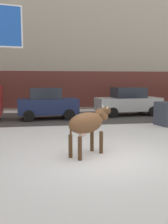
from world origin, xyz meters
TOP-DOWN VIEW (x-y plane):
  - ground_plane at (0.00, 0.00)m, footprint 120.00×120.00m
  - road_strip at (0.00, 8.33)m, footprint 60.00×5.60m
  - building_facade at (0.00, 15.62)m, footprint 44.00×6.10m
  - cow_brown at (-0.44, 0.33)m, footprint 1.75×1.50m
  - car_navy_hatchback at (-1.56, 7.99)m, footprint 3.62×2.13m
  - car_silver_sedan at (3.75, 8.79)m, footprint 4.32×2.22m
  - pedestrian_far_left at (5.21, 11.43)m, footprint 0.36×0.24m

SIDE VIEW (x-z plane):
  - ground_plane at x=0.00m, z-range 0.00..0.00m
  - road_strip at x=0.00m, z-range 0.00..0.01m
  - pedestrian_far_left at x=5.21m, z-range 0.01..1.74m
  - car_silver_sedan at x=3.75m, z-range -0.01..1.83m
  - car_navy_hatchback at x=-1.56m, z-range 0.00..1.86m
  - cow_brown at x=-0.44m, z-range 0.22..1.76m
  - building_facade at x=0.00m, z-range -0.02..12.98m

